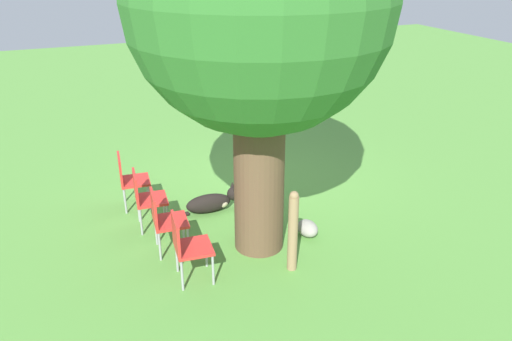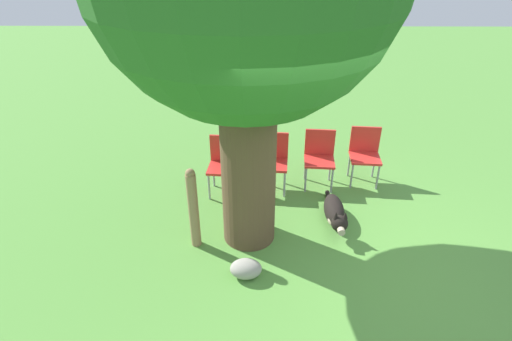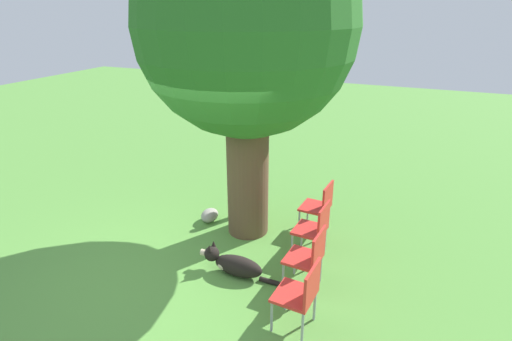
{
  "view_description": "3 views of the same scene",
  "coord_description": "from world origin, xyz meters",
  "px_view_note": "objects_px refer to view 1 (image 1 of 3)",
  "views": [
    {
      "loc": [
        2.61,
        6.41,
        3.62
      ],
      "look_at": [
        0.46,
        1.08,
        1.04
      ],
      "focal_mm": 35.0,
      "sensor_mm": 36.0,
      "label": 1
    },
    {
      "loc": [
        -3.53,
        1.07,
        3.23
      ],
      "look_at": [
        0.45,
        1.1,
        0.95
      ],
      "focal_mm": 28.0,
      "sensor_mm": 36.0,
      "label": 2
    },
    {
      "loc": [
        2.73,
        -3.92,
        3.35
      ],
      "look_at": [
        0.56,
        1.27,
        1.02
      ],
      "focal_mm": 28.0,
      "sensor_mm": 36.0,
      "label": 3
    }
  ],
  "objects_px": {
    "oak_tree": "(260,5)",
    "dog": "(213,202)",
    "fence_post": "(293,231)",
    "red_chair_1": "(145,196)",
    "red_chair_2": "(164,218)",
    "red_chair_3": "(187,244)",
    "red_chair_0": "(129,177)"
  },
  "relations": [
    {
      "from": "red_chair_3",
      "to": "red_chair_2",
      "type": "bearing_deg",
      "value": 103.56
    },
    {
      "from": "dog",
      "to": "fence_post",
      "type": "height_order",
      "value": "fence_post"
    },
    {
      "from": "oak_tree",
      "to": "dog",
      "type": "distance_m",
      "value": 3.12
    },
    {
      "from": "dog",
      "to": "fence_post",
      "type": "xyz_separation_m",
      "value": [
        -0.45,
        1.76,
        0.38
      ]
    },
    {
      "from": "oak_tree",
      "to": "red_chair_3",
      "type": "relative_size",
      "value": 5.46
    },
    {
      "from": "red_chair_2",
      "to": "red_chair_1",
      "type": "bearing_deg",
      "value": 103.56
    },
    {
      "from": "red_chair_2",
      "to": "fence_post",
      "type": "bearing_deg",
      "value": -30.96
    },
    {
      "from": "dog",
      "to": "red_chair_3",
      "type": "bearing_deg",
      "value": -116.99
    },
    {
      "from": "dog",
      "to": "red_chair_0",
      "type": "bearing_deg",
      "value": 152.53
    },
    {
      "from": "red_chair_3",
      "to": "red_chair_1",
      "type": "bearing_deg",
      "value": 103.56
    },
    {
      "from": "dog",
      "to": "red_chair_1",
      "type": "bearing_deg",
      "value": -173.46
    },
    {
      "from": "red_chair_1",
      "to": "red_chair_3",
      "type": "bearing_deg",
      "value": -76.44
    },
    {
      "from": "red_chair_1",
      "to": "red_chair_3",
      "type": "xyz_separation_m",
      "value": [
        -0.22,
        1.4,
        0.0
      ]
    },
    {
      "from": "red_chair_1",
      "to": "fence_post",
      "type": "bearing_deg",
      "value": -44.17
    },
    {
      "from": "dog",
      "to": "red_chair_2",
      "type": "bearing_deg",
      "value": -137.48
    },
    {
      "from": "red_chair_0",
      "to": "red_chair_1",
      "type": "xyz_separation_m",
      "value": [
        -0.11,
        0.7,
        0.0
      ]
    },
    {
      "from": "fence_post",
      "to": "oak_tree",
      "type": "bearing_deg",
      "value": -75.0
    },
    {
      "from": "dog",
      "to": "red_chair_2",
      "type": "xyz_separation_m",
      "value": [
        0.89,
        0.8,
        0.34
      ]
    },
    {
      "from": "fence_post",
      "to": "red_chair_1",
      "type": "distance_m",
      "value": 2.2
    },
    {
      "from": "oak_tree",
      "to": "red_chair_1",
      "type": "height_order",
      "value": "oak_tree"
    },
    {
      "from": "red_chair_1",
      "to": "red_chair_3",
      "type": "distance_m",
      "value": 1.41
    },
    {
      "from": "dog",
      "to": "fence_post",
      "type": "relative_size",
      "value": 1.11
    },
    {
      "from": "fence_post",
      "to": "red_chair_1",
      "type": "relative_size",
      "value": 1.25
    },
    {
      "from": "red_chair_1",
      "to": "oak_tree",
      "type": "bearing_deg",
      "value": -33.83
    },
    {
      "from": "red_chair_1",
      "to": "red_chair_2",
      "type": "bearing_deg",
      "value": -76.44
    },
    {
      "from": "red_chair_3",
      "to": "red_chair_0",
      "type": "bearing_deg",
      "value": 103.56
    },
    {
      "from": "oak_tree",
      "to": "red_chair_2",
      "type": "height_order",
      "value": "oak_tree"
    },
    {
      "from": "dog",
      "to": "red_chair_1",
      "type": "distance_m",
      "value": 1.06
    },
    {
      "from": "red_chair_0",
      "to": "red_chair_3",
      "type": "height_order",
      "value": "same"
    },
    {
      "from": "dog",
      "to": "red_chair_1",
      "type": "relative_size",
      "value": 1.4
    },
    {
      "from": "red_chair_2",
      "to": "oak_tree",
      "type": "bearing_deg",
      "value": -10.57
    },
    {
      "from": "dog",
      "to": "fence_post",
      "type": "distance_m",
      "value": 1.86
    }
  ]
}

